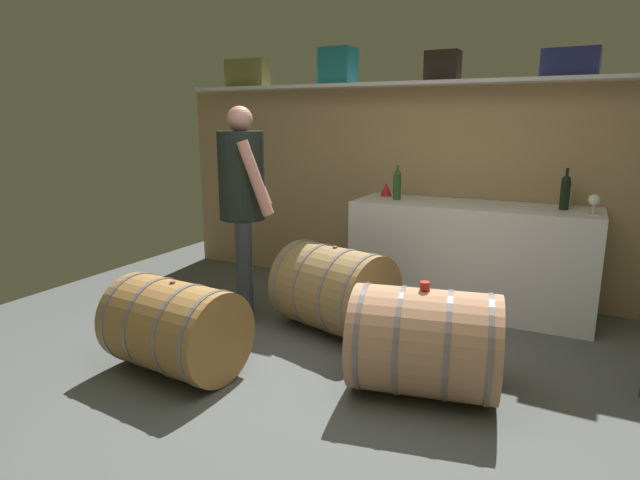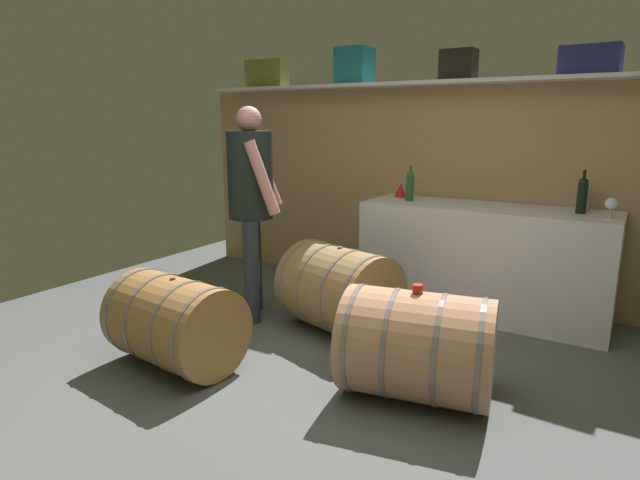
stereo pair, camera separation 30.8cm
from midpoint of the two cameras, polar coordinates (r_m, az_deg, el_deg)
ground_plane at (r=3.64m, az=2.55°, el=-13.63°), size 6.74×8.12×0.02m
back_wall_panel at (r=5.05m, az=11.21°, el=5.05°), size 5.54×0.10×1.91m
high_shelf_board at (r=4.87m, az=11.23°, el=16.20°), size 5.10×0.40×0.03m
toolcase_olive at (r=5.77m, az=-9.41°, el=17.24°), size 0.45×0.21×0.28m
toolcase_teal at (r=5.25m, az=0.20°, el=18.17°), size 0.31×0.29×0.33m
toolcase_black at (r=4.89m, az=11.21°, el=17.87°), size 0.29×0.19×0.25m
toolcase_navy at (r=4.72m, az=23.56°, el=17.05°), size 0.43×0.26×0.22m
work_cabinet at (r=4.69m, az=13.98°, el=-1.81°), size 2.00×0.65×0.92m
wine_bottle_clear at (r=4.69m, az=23.31°, el=4.76°), size 0.08×0.08×0.27m
wine_bottle_green at (r=4.74m, az=6.44°, el=5.96°), size 0.07×0.07×0.31m
wine_bottle_dark at (r=4.54m, az=23.11°, el=4.79°), size 0.07×0.07×0.33m
wine_glass at (r=4.38m, az=25.60°, el=3.81°), size 0.08×0.08×0.15m
red_funnel at (r=4.97m, az=5.37°, el=5.44°), size 0.11×0.11×0.13m
wine_barrel_near at (r=3.23m, az=8.46°, el=-10.83°), size 0.96×0.78×0.66m
wine_barrel_far at (r=4.11m, az=-0.55°, el=-5.32°), size 0.96×0.86×0.67m
wine_barrel_flank at (r=3.63m, az=-17.66°, el=-8.94°), size 0.89×0.68×0.61m
tasting_cup at (r=3.11m, az=8.41°, el=-4.91°), size 0.06×0.06×0.05m
visitor_tasting at (r=4.28m, az=-10.34°, el=5.10°), size 0.52×0.57×1.72m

